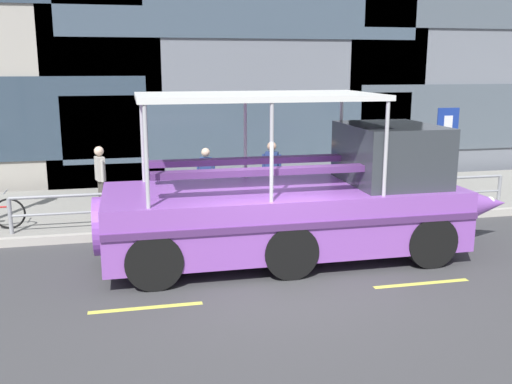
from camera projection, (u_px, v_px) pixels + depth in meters
The scene contains 11 objects.
ground_plane at pixel (280, 279), 10.38m from camera, with size 120.00×120.00×0.00m, color #3D3D3F.
sidewalk at pixel (227, 203), 15.70m from camera, with size 32.00×4.80×0.18m, color gray.
curb_edge at pixel (245, 228), 13.33m from camera, with size 32.00×0.18×0.18m, color #B2ADA3.
lane_centreline at pixel (291, 295), 9.66m from camera, with size 25.80×0.12×0.01m.
curb_guardrail at pixel (277, 196), 13.69m from camera, with size 12.07×0.09×0.83m.
parking_sign at pixel (446, 139), 14.97m from camera, with size 0.60×0.12×2.53m.
duck_tour_boat at pixel (308, 202), 11.49m from camera, with size 8.66×2.67×3.26m.
pedestrian_near_bow at pixel (390, 164), 15.64m from camera, with size 0.45×0.23×1.60m.
pedestrian_mid_left at pixel (272, 168), 14.62m from camera, with size 0.46×0.30×1.71m.
pedestrian_mid_right at pixel (206, 173), 14.38m from camera, with size 0.45×0.23×1.59m.
pedestrian_near_stern at pixel (100, 173), 14.04m from camera, with size 0.27×0.47×1.68m.
Camera 1 is at (-2.54, -9.47, 3.79)m, focal length 40.33 mm.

